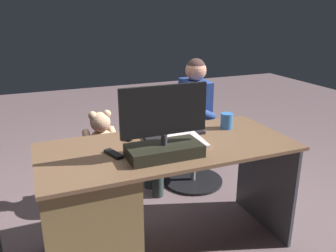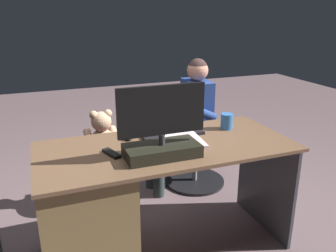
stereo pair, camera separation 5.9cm
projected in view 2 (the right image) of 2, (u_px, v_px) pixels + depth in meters
ground_plane at (152, 222)px, 2.66m from camera, size 10.00×10.00×0.00m
desk at (101, 208)px, 2.11m from camera, size 1.58×0.72×0.75m
monitor at (162, 136)px, 1.94m from camera, size 0.50×0.21×0.41m
keyboard at (172, 134)px, 2.31m from camera, size 0.42×0.14×0.02m
computer_mouse at (128, 137)px, 2.24m from camera, size 0.06×0.10×0.04m
cup at (227, 121)px, 2.42m from camera, size 0.08×0.08×0.11m
tv_remote at (112, 153)px, 2.00m from camera, size 0.09×0.16×0.02m
notebook_binder at (184, 141)px, 2.18m from camera, size 0.25×0.32×0.02m
office_chair_teddy at (105, 177)px, 2.86m from camera, size 0.57×0.57×0.44m
teddy_bear at (102, 135)px, 2.75m from camera, size 0.27×0.27×0.37m
visitor_chair at (195, 158)px, 3.20m from camera, size 0.55×0.55×0.44m
person at (187, 115)px, 3.03m from camera, size 0.57×0.50×1.16m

